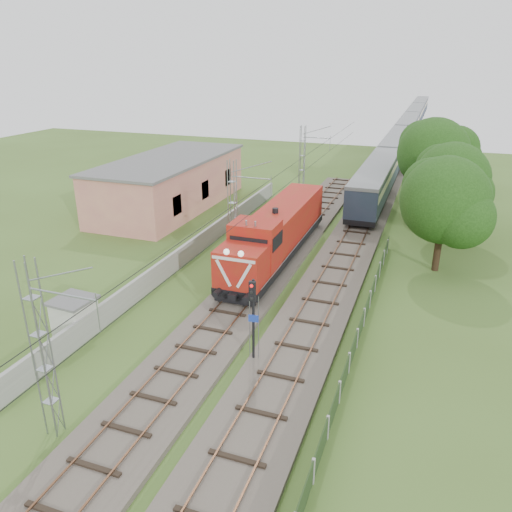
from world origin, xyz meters
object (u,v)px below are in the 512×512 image
at_px(coach_rake, 408,127).
at_px(relay_hut, 75,317).
at_px(locomotive, 277,232).
at_px(signal_post, 253,307).

distance_m(coach_rake, relay_hut, 81.02).
distance_m(locomotive, relay_hut, 16.46).
height_order(coach_rake, relay_hut, coach_rake).
height_order(coach_rake, signal_post, signal_post).
height_order(signal_post, relay_hut, signal_post).
relative_size(locomotive, relay_hut, 7.68).
relative_size(coach_rake, signal_post, 23.71).
bearing_deg(signal_post, relay_hut, -176.11).
bearing_deg(coach_rake, relay_hut, -98.81).
height_order(locomotive, signal_post, locomotive).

